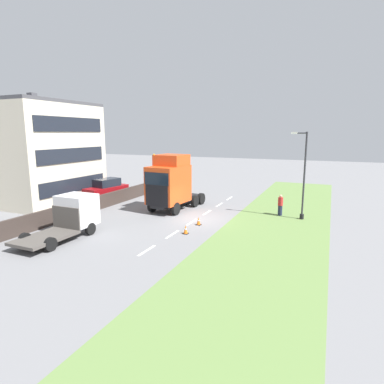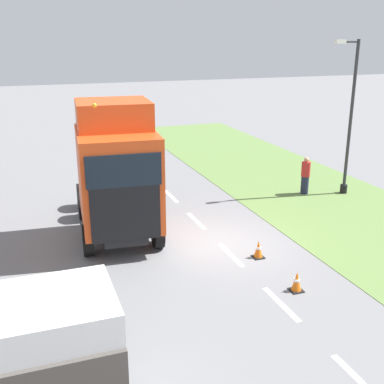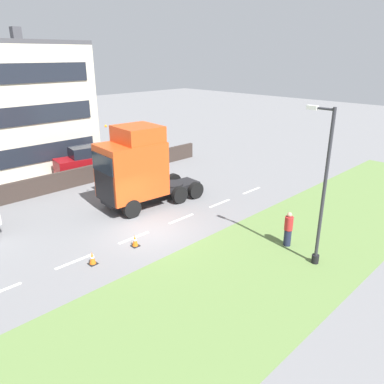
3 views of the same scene
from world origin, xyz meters
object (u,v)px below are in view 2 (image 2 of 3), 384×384
Objects in this scene: traffic_cone_trailing at (297,282)px; flatbed_truck at (57,376)px; pedestrian at (305,176)px; traffic_cone_lead at (258,249)px; lamp_post at (348,125)px; lorry_cab at (117,173)px.

flatbed_truck is at bearing 25.19° from traffic_cone_trailing.
pedestrian is (-11.63, -10.51, -0.53)m from flatbed_truck.
traffic_cone_trailing is at bearing 90.14° from traffic_cone_lead.
lamp_post is 9.94m from traffic_cone_trailing.
pedestrian reaches higher than traffic_cone_trailing.
traffic_cone_lead is at bearing 39.56° from flatbed_truck.
flatbed_truck is 15.68m from pedestrian.
flatbed_truck reaches higher than traffic_cone_lead.
lamp_post is at bearing -145.24° from traffic_cone_lead.
lorry_cab is 11.26× the size of traffic_cone_trailing.
flatbed_truck is at bearing 76.77° from lorry_cab.
pedestrian is 2.93× the size of traffic_cone_lead.
flatbed_truck is at bearing 39.07° from traffic_cone_lead.
flatbed_truck is 3.22× the size of pedestrian.
lorry_cab is 3.85× the size of pedestrian.
lamp_post is 3.92× the size of pedestrian.
lamp_post is 11.46× the size of traffic_cone_trailing.
lamp_post reaches higher than traffic_cone_trailing.
traffic_cone_trailing is at bearing 131.15° from lorry_cab.
lamp_post reaches higher than flatbed_truck.
traffic_cone_trailing is at bearing 25.68° from flatbed_truck.
lamp_post is 8.54m from traffic_cone_lead.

